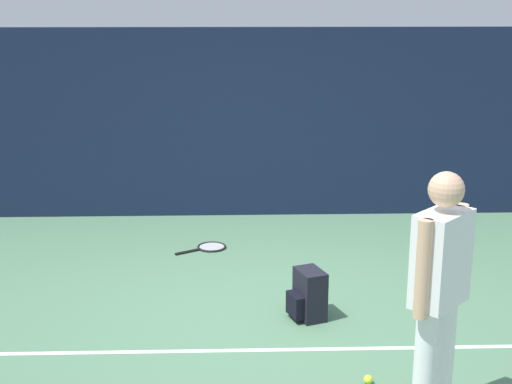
{
  "coord_description": "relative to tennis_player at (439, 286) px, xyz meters",
  "views": [
    {
      "loc": [
        -0.2,
        -5.87,
        2.71
      ],
      "look_at": [
        0.0,
        0.4,
        1.0
      ],
      "focal_mm": 50.5,
      "sensor_mm": 36.0,
      "label": 1
    }
  ],
  "objects": [
    {
      "name": "court_line",
      "position": [
        -1.08,
        1.04,
        -0.96
      ],
      "size": [
        9.0,
        0.05,
        0.0
      ],
      "primitive_type": "cube",
      "color": "white",
      "rests_on": "ground"
    },
    {
      "name": "backpack",
      "position": [
        -0.64,
        1.62,
        -0.76
      ],
      "size": [
        0.35,
        0.35,
        0.44
      ],
      "rotation": [
        0.0,
        0.0,
        5.06
      ],
      "color": "black",
      "rests_on": "ground"
    },
    {
      "name": "tennis_racket",
      "position": [
        -1.55,
        3.44,
        -0.95
      ],
      "size": [
        0.62,
        0.47,
        0.03
      ],
      "rotation": [
        0.0,
        0.0,
        0.54
      ],
      "color": "black",
      "rests_on": "ground"
    },
    {
      "name": "tennis_player",
      "position": [
        0.0,
        0.0,
        0.0
      ],
      "size": [
        0.44,
        0.44,
        1.7
      ],
      "rotation": [
        0.0,
        0.0,
        0.8
      ],
      "color": "white",
      "rests_on": "ground"
    },
    {
      "name": "ground_plane",
      "position": [
        -1.08,
        1.74,
        -0.97
      ],
      "size": [
        12.0,
        12.0,
        0.0
      ],
      "primitive_type": "plane",
      "color": "#4C7556"
    },
    {
      "name": "back_fence",
      "position": [
        -1.08,
        4.74,
        0.21
      ],
      "size": [
        10.0,
        0.1,
        2.35
      ],
      "primitive_type": "cube",
      "color": "#141E38",
      "rests_on": "ground"
    },
    {
      "name": "tennis_ball_near_player",
      "position": [
        -0.31,
        0.51,
        -0.93
      ],
      "size": [
        0.07,
        0.07,
        0.07
      ],
      "primitive_type": "sphere",
      "color": "#CCE033",
      "rests_on": "ground"
    }
  ]
}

